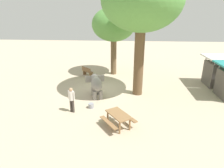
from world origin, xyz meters
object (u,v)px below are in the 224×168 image
object	(u,v)px
wooden_bench	(87,71)
feed_bucket	(91,106)
shade_tree_main	(114,25)
elephant	(96,84)
market_stall_white	(218,73)
person_handler	(72,98)
picnic_table_near	(118,117)
shade_tree_secondary	(142,1)

from	to	relation	value
wooden_bench	feed_bucket	xyz separation A→B (m)	(6.79, 1.65, -0.31)
shade_tree_main	wooden_bench	distance (m)	5.12
elephant	market_stall_white	xyz separation A→B (m)	(-3.07, 9.92, 0.18)
person_handler	picnic_table_near	distance (m)	3.30
picnic_table_near	market_stall_white	distance (m)	10.76
person_handler	wooden_bench	bearing A→B (deg)	30.73
shade_tree_main	feed_bucket	distance (m)	9.04
shade_tree_secondary	market_stall_white	xyz separation A→B (m)	(-2.41, 6.84, -5.45)
person_handler	shade_tree_main	xyz separation A→B (m)	(-8.32, 1.97, 3.86)
wooden_bench	picnic_table_near	world-z (taller)	wooden_bench
person_handler	wooden_bench	world-z (taller)	person_handler
picnic_table_near	feed_bucket	xyz separation A→B (m)	(-2.03, -1.89, -0.43)
feed_bucket	shade_tree_secondary	bearing A→B (deg)	130.35
elephant	market_stall_white	distance (m)	10.39
market_stall_white	feed_bucket	distance (m)	11.21
shade_tree_secondary	picnic_table_near	distance (m)	7.71
shade_tree_main	picnic_table_near	xyz separation A→B (m)	(9.73, 0.98, -4.22)
feed_bucket	wooden_bench	bearing A→B (deg)	-166.32
shade_tree_main	feed_bucket	size ratio (longest dim) A/B	17.95
picnic_table_near	feed_bucket	world-z (taller)	picnic_table_near
person_handler	shade_tree_secondary	size ratio (longest dim) A/B	0.19
shade_tree_secondary	picnic_table_near	bearing A→B (deg)	-14.74
wooden_bench	shade_tree_main	bearing A→B (deg)	62.66
market_stall_white	feed_bucket	xyz separation A→B (m)	(5.06, -9.96, -0.98)
picnic_table_near	market_stall_white	size ratio (longest dim) A/B	0.83
elephant	shade_tree_secondary	world-z (taller)	shade_tree_secondary
elephant	picnic_table_near	size ratio (longest dim) A/B	1.04
elephant	shade_tree_secondary	bearing A→B (deg)	-95.59
shade_tree_main	wooden_bench	size ratio (longest dim) A/B	4.98
wooden_bench	picnic_table_near	size ratio (longest dim) A/B	0.62
feed_bucket	market_stall_white	bearing A→B (deg)	116.92
shade_tree_secondary	elephant	bearing A→B (deg)	-77.85
shade_tree_main	shade_tree_secondary	bearing A→B (deg)	23.68
person_handler	market_stall_white	xyz separation A→B (m)	(-5.67, 11.03, 0.19)
shade_tree_main	market_stall_white	bearing A→B (deg)	73.73
elephant	feed_bucket	bearing A→B (deg)	161.13
picnic_table_near	person_handler	bearing A→B (deg)	28.27
person_handler	feed_bucket	world-z (taller)	person_handler
elephant	person_handler	bearing A→B (deg)	139.18
elephant	feed_bucket	world-z (taller)	elephant
feed_bucket	shade_tree_main	bearing A→B (deg)	173.30
person_handler	feed_bucket	size ratio (longest dim) A/B	4.50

